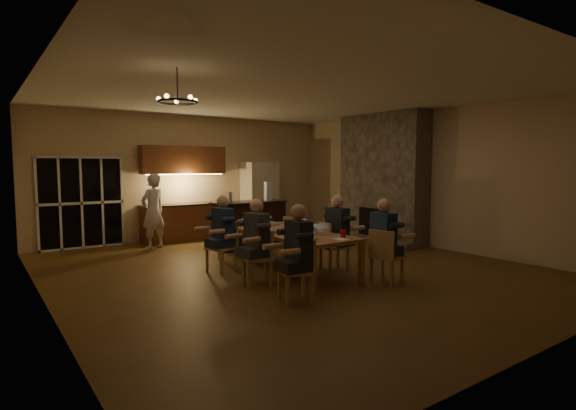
# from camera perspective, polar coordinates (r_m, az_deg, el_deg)

# --- Properties ---
(floor) EXTENTS (9.00, 9.00, 0.00)m
(floor) POSITION_cam_1_polar(r_m,az_deg,el_deg) (8.38, 0.35, -8.13)
(floor) COLOR brown
(floor) RESTS_ON ground
(back_wall) EXTENTS (8.00, 0.04, 3.20)m
(back_wall) POSITION_cam_1_polar(r_m,az_deg,el_deg) (12.13, -12.24, 3.45)
(back_wall) COLOR #CEB391
(back_wall) RESTS_ON ground
(left_wall) EXTENTS (0.04, 9.00, 3.20)m
(left_wall) POSITION_cam_1_polar(r_m,az_deg,el_deg) (6.67, -28.93, 1.77)
(left_wall) COLOR #CEB391
(left_wall) RESTS_ON ground
(right_wall) EXTENTS (0.04, 9.00, 3.20)m
(right_wall) POSITION_cam_1_polar(r_m,az_deg,el_deg) (11.01, 17.62, 3.19)
(right_wall) COLOR #CEB391
(right_wall) RESTS_ON ground
(ceiling) EXTENTS (8.00, 9.00, 0.04)m
(ceiling) POSITION_cam_1_polar(r_m,az_deg,el_deg) (8.27, 0.36, 14.16)
(ceiling) COLOR white
(ceiling) RESTS_ON back_wall
(french_doors) EXTENTS (1.86, 0.08, 2.10)m
(french_doors) POSITION_cam_1_polar(r_m,az_deg,el_deg) (11.32, -24.75, 0.21)
(french_doors) COLOR black
(french_doors) RESTS_ON ground
(fireplace) EXTENTS (0.58, 2.50, 3.20)m
(fireplace) POSITION_cam_1_polar(r_m,az_deg,el_deg) (11.53, 11.89, 3.38)
(fireplace) COLOR #716359
(fireplace) RESTS_ON ground
(kitchenette) EXTENTS (2.24, 0.68, 2.40)m
(kitchenette) POSITION_cam_1_polar(r_m,az_deg,el_deg) (11.73, -12.94, 1.44)
(kitchenette) COLOR brown
(kitchenette) RESTS_ON ground
(refrigerator) EXTENTS (0.90, 0.68, 2.00)m
(refrigerator) POSITION_cam_1_polar(r_m,az_deg,el_deg) (12.70, -3.62, 0.91)
(refrigerator) COLOR beige
(refrigerator) RESTS_ON ground
(dining_table) EXTENTS (1.10, 3.10, 0.75)m
(dining_table) POSITION_cam_1_polar(r_m,az_deg,el_deg) (8.13, -0.65, -5.83)
(dining_table) COLOR #A16540
(dining_table) RESTS_ON ground
(bar_island) EXTENTS (1.83, 0.83, 1.08)m
(bar_island) POSITION_cam_1_polar(r_m,az_deg,el_deg) (10.53, -4.84, -2.46)
(bar_island) COLOR black
(bar_island) RESTS_ON ground
(chair_left_near) EXTENTS (0.55, 0.55, 0.89)m
(chair_left_near) POSITION_cam_1_polar(r_m,az_deg,el_deg) (6.34, 0.98, -8.29)
(chair_left_near) COLOR tan
(chair_left_near) RESTS_ON ground
(chair_left_mid) EXTENTS (0.55, 0.55, 0.89)m
(chair_left_mid) POSITION_cam_1_polar(r_m,az_deg,el_deg) (7.23, -3.94, -6.65)
(chair_left_mid) COLOR tan
(chair_left_mid) RESTS_ON ground
(chair_left_far) EXTENTS (0.56, 0.56, 0.89)m
(chair_left_far) POSITION_cam_1_polar(r_m,az_deg,el_deg) (8.19, -8.47, -5.32)
(chair_left_far) COLOR tan
(chair_left_far) RESTS_ON ground
(chair_right_near) EXTENTS (0.53, 0.53, 0.89)m
(chair_right_near) POSITION_cam_1_polar(r_m,az_deg,el_deg) (7.49, 12.48, -6.35)
(chair_right_near) COLOR tan
(chair_right_near) RESTS_ON ground
(chair_right_mid) EXTENTS (0.52, 0.52, 0.89)m
(chair_right_mid) POSITION_cam_1_polar(r_m,az_deg,el_deg) (8.25, 5.90, -5.21)
(chair_right_mid) COLOR tan
(chair_right_mid) RESTS_ON ground
(chair_right_far) EXTENTS (0.55, 0.55, 0.89)m
(chair_right_far) POSITION_cam_1_polar(r_m,az_deg,el_deg) (9.10, 1.33, -4.23)
(chair_right_far) COLOR tan
(chair_right_far) RESTS_ON ground
(person_left_near) EXTENTS (0.66, 0.66, 1.38)m
(person_left_near) POSITION_cam_1_polar(r_m,az_deg,el_deg) (6.26, 1.34, -6.18)
(person_left_near) COLOR #23262D
(person_left_near) RESTS_ON ground
(person_right_near) EXTENTS (0.66, 0.66, 1.38)m
(person_right_near) POSITION_cam_1_polar(r_m,az_deg,el_deg) (7.45, 12.00, -4.49)
(person_right_near) COLOR navy
(person_right_near) RESTS_ON ground
(person_left_mid) EXTENTS (0.65, 0.65, 1.38)m
(person_left_mid) POSITION_cam_1_polar(r_m,az_deg,el_deg) (7.24, -3.99, -4.66)
(person_left_mid) COLOR #393F43
(person_left_mid) RESTS_ON ground
(person_right_mid) EXTENTS (0.63, 0.63, 1.38)m
(person_right_mid) POSITION_cam_1_polar(r_m,az_deg,el_deg) (8.21, 6.27, -3.54)
(person_right_mid) COLOR #23262D
(person_right_mid) RESTS_ON ground
(person_left_far) EXTENTS (0.65, 0.65, 1.38)m
(person_left_far) POSITION_cam_1_polar(r_m,az_deg,el_deg) (8.17, -8.25, -3.60)
(person_left_far) COLOR navy
(person_left_far) RESTS_ON ground
(standing_person) EXTENTS (0.74, 0.62, 1.73)m
(standing_person) POSITION_cam_1_polar(r_m,az_deg,el_deg) (10.71, -16.76, -0.78)
(standing_person) COLOR silver
(standing_person) RESTS_ON ground
(chandelier) EXTENTS (0.54, 0.54, 0.03)m
(chandelier) POSITION_cam_1_polar(r_m,az_deg,el_deg) (6.28, -13.84, 12.61)
(chandelier) COLOR black
(chandelier) RESTS_ON ceiling
(laptop_a) EXTENTS (0.41, 0.40, 0.23)m
(laptop_a) POSITION_cam_1_polar(r_m,az_deg,el_deg) (7.13, 2.27, -3.40)
(laptop_a) COLOR silver
(laptop_a) RESTS_ON dining_table
(laptop_b) EXTENTS (0.34, 0.30, 0.23)m
(laptop_b) POSITION_cam_1_polar(r_m,az_deg,el_deg) (7.60, 4.74, -2.89)
(laptop_b) COLOR silver
(laptop_b) RESTS_ON dining_table
(laptop_c) EXTENTS (0.38, 0.35, 0.23)m
(laptop_c) POSITION_cam_1_polar(r_m,az_deg,el_deg) (7.88, -2.45, -2.59)
(laptop_c) COLOR silver
(laptop_c) RESTS_ON dining_table
(laptop_d) EXTENTS (0.40, 0.37, 0.23)m
(laptop_d) POSITION_cam_1_polar(r_m,az_deg,el_deg) (8.13, 1.65, -2.35)
(laptop_d) COLOR silver
(laptop_d) RESTS_ON dining_table
(laptop_e) EXTENTS (0.39, 0.37, 0.23)m
(laptop_e) POSITION_cam_1_polar(r_m,az_deg,el_deg) (8.89, -5.98, -1.75)
(laptop_e) COLOR silver
(laptop_e) RESTS_ON dining_table
(laptop_f) EXTENTS (0.36, 0.33, 0.23)m
(laptop_f) POSITION_cam_1_polar(r_m,az_deg,el_deg) (9.17, -2.93, -1.52)
(laptop_f) COLOR silver
(laptop_f) RESTS_ON dining_table
(mug_front) EXTENTS (0.09, 0.09, 0.10)m
(mug_front) POSITION_cam_1_polar(r_m,az_deg,el_deg) (7.63, 0.91, -3.32)
(mug_front) COLOR silver
(mug_front) RESTS_ON dining_table
(mug_mid) EXTENTS (0.08, 0.08, 0.10)m
(mug_mid) POSITION_cam_1_polar(r_m,az_deg,el_deg) (8.53, -1.96, -2.43)
(mug_mid) COLOR silver
(mug_mid) RESTS_ON dining_table
(mug_back) EXTENTS (0.08, 0.08, 0.10)m
(mug_back) POSITION_cam_1_polar(r_m,az_deg,el_deg) (8.62, -5.74, -2.38)
(mug_back) COLOR silver
(mug_back) RESTS_ON dining_table
(redcup_near) EXTENTS (0.09, 0.09, 0.12)m
(redcup_near) POSITION_cam_1_polar(r_m,az_deg,el_deg) (7.31, 7.01, -3.64)
(redcup_near) COLOR #B90C14
(redcup_near) RESTS_ON dining_table
(redcup_mid) EXTENTS (0.09, 0.09, 0.12)m
(redcup_mid) POSITION_cam_1_polar(r_m,az_deg,el_deg) (8.20, -5.04, -2.68)
(redcup_mid) COLOR #B90C14
(redcup_mid) RESTS_ON dining_table
(redcup_far) EXTENTS (0.10, 0.10, 0.12)m
(redcup_far) POSITION_cam_1_polar(r_m,az_deg,el_deg) (9.38, -4.71, -1.71)
(redcup_far) COLOR #B90C14
(redcup_far) RESTS_ON dining_table
(can_silver) EXTENTS (0.06, 0.06, 0.12)m
(can_silver) POSITION_cam_1_polar(r_m,az_deg,el_deg) (7.57, 2.35, -3.31)
(can_silver) COLOR #B2B2B7
(can_silver) RESTS_ON dining_table
(can_cola) EXTENTS (0.07, 0.07, 0.12)m
(can_cola) POSITION_cam_1_polar(r_m,az_deg,el_deg) (9.17, -6.20, -1.88)
(can_cola) COLOR #3F0F0C
(can_cola) RESTS_ON dining_table
(plate_near) EXTENTS (0.24, 0.24, 0.02)m
(plate_near) POSITION_cam_1_polar(r_m,az_deg,el_deg) (7.76, 3.83, -3.49)
(plate_near) COLOR silver
(plate_near) RESTS_ON dining_table
(plate_left) EXTENTS (0.25, 0.25, 0.02)m
(plate_left) POSITION_cam_1_polar(r_m,az_deg,el_deg) (7.13, 1.54, -4.24)
(plate_left) COLOR silver
(plate_left) RESTS_ON dining_table
(plate_far) EXTENTS (0.25, 0.25, 0.02)m
(plate_far) POSITION_cam_1_polar(r_m,az_deg,el_deg) (8.99, -1.12, -2.31)
(plate_far) COLOR silver
(plate_far) RESTS_ON dining_table
(notepad) EXTENTS (0.19, 0.25, 0.01)m
(notepad) POSITION_cam_1_polar(r_m,az_deg,el_deg) (7.07, 6.76, -4.37)
(notepad) COLOR white
(notepad) RESTS_ON dining_table
(bar_bottle) EXTENTS (0.08, 0.08, 0.24)m
(bar_bottle) POSITION_cam_1_polar(r_m,az_deg,el_deg) (10.17, -7.32, 0.99)
(bar_bottle) COLOR #99999E
(bar_bottle) RESTS_ON bar_island
(bar_blender) EXTENTS (0.15, 0.15, 0.45)m
(bar_blender) POSITION_cam_1_polar(r_m,az_deg,el_deg) (10.73, -2.57, 1.80)
(bar_blender) COLOR silver
(bar_blender) RESTS_ON bar_island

